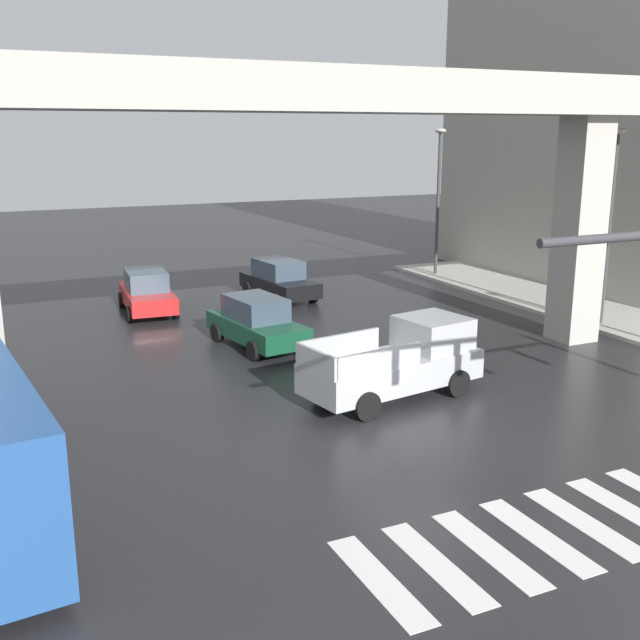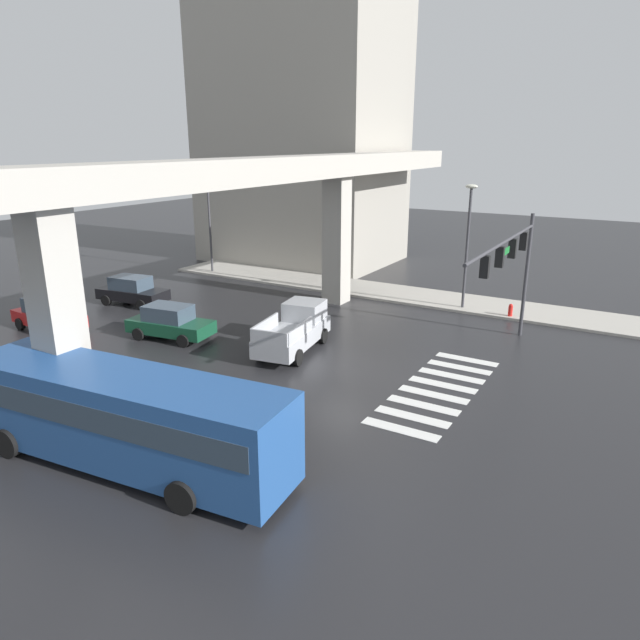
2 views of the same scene
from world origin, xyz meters
The scene contains 9 objects.
ground_plane centered at (0.00, 0.00, 0.00)m, with size 120.00×120.00×0.00m, color #232326.
crosswalk_stripes centered at (0.00, -4.67, 0.01)m, with size 8.25×2.80×0.01m.
elevated_overpass centered at (0.00, 5.28, 7.50)m, with size 48.45×2.30×8.81m.
pickup_truck centered at (1.02, 2.81, 0.99)m, with size 5.34×2.70×2.08m.
sedan_black centered at (2.64, 15.67, 0.85)m, with size 2.35×4.48×1.72m.
sedan_dark_green centered at (-0.84, 9.10, 0.85)m, with size 2.42×4.51×1.72m.
sedan_red centered at (-3.11, 15.56, 0.85)m, with size 2.20×4.42×1.72m.
street_lamp_mid_block centered at (11.74, 6.16, 4.56)m, with size 0.44×0.70×7.24m.
street_lamp_far_north centered at (11.74, 17.22, 4.56)m, with size 0.44×0.70×7.24m.
Camera 1 is at (-9.33, -14.10, 7.12)m, focal length 42.28 mm.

